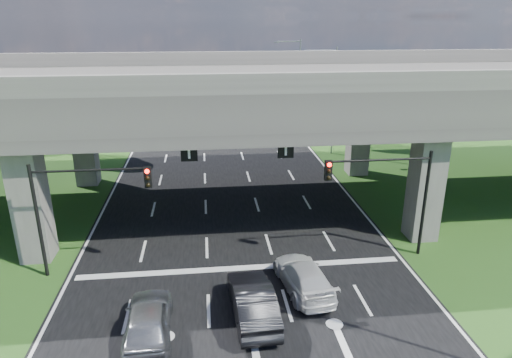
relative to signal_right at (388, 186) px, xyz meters
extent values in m
plane|color=#264917|center=(-7.82, -3.94, -4.19)|extent=(160.00, 160.00, 0.00)
cube|color=black|center=(-7.82, 6.06, -4.17)|extent=(18.00, 120.00, 0.03)
cube|color=#363331|center=(-7.82, 8.06, 3.81)|extent=(80.00, 15.00, 2.00)
cube|color=#625F5A|center=(-7.82, 0.81, 5.31)|extent=(80.00, 0.50, 1.00)
cube|color=#625F5A|center=(-7.82, 15.31, 5.31)|extent=(80.00, 0.50, 1.00)
cube|color=#625F5A|center=(-18.82, 2.06, -0.69)|extent=(1.60, 1.60, 7.00)
cube|color=#625F5A|center=(-18.82, 14.06, -0.69)|extent=(1.60, 1.60, 7.00)
cube|color=#625F5A|center=(3.18, 2.06, -0.69)|extent=(1.60, 1.60, 7.00)
cube|color=#625F5A|center=(3.18, 14.06, -0.69)|extent=(1.60, 1.60, 7.00)
cube|color=black|center=(-10.32, 1.06, 1.81)|extent=(0.85, 0.06, 0.85)
cube|color=black|center=(-5.32, 1.06, 1.81)|extent=(0.85, 0.06, 0.85)
cylinder|color=black|center=(2.18, 0.06, -1.19)|extent=(0.18, 0.18, 6.00)
cylinder|color=black|center=(-0.57, 0.06, 1.41)|extent=(5.50, 0.12, 0.12)
cube|color=black|center=(-3.32, -0.12, 1.01)|extent=(0.35, 0.28, 1.05)
sphere|color=#FF0C05|center=(-3.32, -0.28, 1.36)|extent=(0.22, 0.22, 0.22)
cylinder|color=black|center=(-17.82, 0.06, -1.19)|extent=(0.18, 0.18, 6.00)
cylinder|color=black|center=(-15.07, 0.06, 1.41)|extent=(5.50, 0.12, 0.12)
cube|color=black|center=(-12.32, -0.12, 1.01)|extent=(0.35, 0.28, 1.05)
sphere|color=#FF0C05|center=(-12.32, -0.28, 1.36)|extent=(0.22, 0.22, 0.22)
cylinder|color=gray|center=(2.68, 20.06, 0.81)|extent=(0.16, 0.16, 10.00)
cylinder|color=gray|center=(1.18, 20.06, 5.51)|extent=(3.00, 0.10, 0.10)
cube|color=gray|center=(-0.32, 20.06, 5.41)|extent=(0.60, 0.25, 0.18)
cylinder|color=gray|center=(2.68, 36.06, 0.81)|extent=(0.16, 0.16, 10.00)
cylinder|color=gray|center=(1.18, 36.06, 5.51)|extent=(3.00, 0.10, 0.10)
cube|color=gray|center=(-0.32, 36.06, 5.41)|extent=(0.60, 0.25, 0.18)
cylinder|color=black|center=(-21.82, 22.06, -2.54)|extent=(0.36, 0.36, 3.30)
sphere|color=#214713|center=(-21.82, 22.06, 0.46)|extent=(4.50, 4.50, 4.50)
sphere|color=#214713|center=(-21.42, 21.76, 1.81)|extent=(3.60, 3.60, 3.60)
sphere|color=#214713|center=(-22.12, 22.46, -0.44)|extent=(3.30, 3.30, 3.30)
cylinder|color=black|center=(-24.82, 30.06, -2.76)|extent=(0.36, 0.36, 2.86)
sphere|color=#214713|center=(-24.82, 30.06, -0.16)|extent=(3.90, 3.90, 3.90)
sphere|color=#214713|center=(-24.42, 29.76, 1.01)|extent=(3.12, 3.12, 3.12)
sphere|color=#214713|center=(-25.12, 30.46, -0.94)|extent=(2.86, 2.86, 2.86)
cylinder|color=black|center=(-20.82, 38.06, -2.43)|extent=(0.36, 0.36, 3.52)
sphere|color=#214713|center=(-20.82, 38.06, 0.77)|extent=(4.80, 4.80, 4.80)
sphere|color=#214713|center=(-20.42, 37.76, 2.21)|extent=(3.84, 3.84, 3.84)
sphere|color=#214713|center=(-21.12, 38.46, -0.19)|extent=(3.52, 3.52, 3.52)
cylinder|color=black|center=(5.18, 24.06, -2.65)|extent=(0.36, 0.36, 3.08)
sphere|color=#214713|center=(5.18, 24.06, 0.15)|extent=(4.20, 4.20, 4.20)
sphere|color=#214713|center=(5.58, 23.76, 1.41)|extent=(3.36, 3.36, 3.36)
sphere|color=#214713|center=(4.88, 24.46, -0.69)|extent=(3.08, 3.08, 3.08)
cylinder|color=black|center=(8.18, 32.06, -2.76)|extent=(0.36, 0.36, 2.86)
sphere|color=#214713|center=(8.18, 32.06, -0.16)|extent=(3.90, 3.90, 3.90)
sphere|color=#214713|center=(8.58, 31.76, 1.01)|extent=(3.12, 3.12, 3.12)
sphere|color=#214713|center=(7.88, 32.46, -0.94)|extent=(2.86, 2.86, 2.86)
cylinder|color=black|center=(4.18, 40.06, -2.54)|extent=(0.36, 0.36, 3.30)
sphere|color=#214713|center=(4.18, 40.06, 0.46)|extent=(4.50, 4.50, 4.50)
sphere|color=#214713|center=(4.58, 39.76, 1.81)|extent=(3.60, 3.60, 3.60)
sphere|color=#214713|center=(3.88, 40.46, -0.44)|extent=(3.30, 3.30, 3.30)
imported|color=gray|center=(-12.08, -5.47, -3.35)|extent=(2.03, 4.77, 1.61)
imported|color=black|center=(-7.68, -4.63, -3.35)|extent=(2.00, 5.01, 1.62)
imported|color=silver|center=(-5.01, -2.75, -3.45)|extent=(2.60, 5.08, 1.41)
camera|label=1|loc=(-9.48, -21.50, 8.39)|focal=32.00mm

